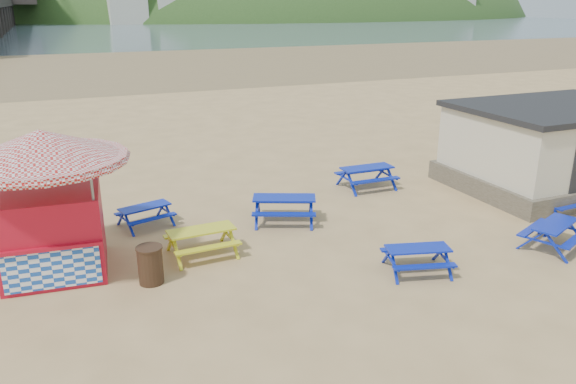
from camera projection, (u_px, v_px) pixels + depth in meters
name	position (u px, v px, depth m)	size (l,w,h in m)	color
ground	(317.00, 236.00, 17.05)	(400.00, 400.00, 0.00)	tan
wet_sand	(111.00, 63.00, 64.99)	(400.00, 400.00, 0.00)	olive
sea	(66.00, 26.00, 165.22)	(400.00, 400.00, 0.00)	#485A67
picnic_table_blue_a	(145.00, 216.00, 17.77)	(1.86, 1.64, 0.66)	#082DA5
picnic_table_blue_b	(284.00, 209.00, 18.08)	(2.47, 2.27, 0.84)	#082DA5
picnic_table_blue_c	(367.00, 177.00, 21.37)	(2.00, 1.62, 0.83)	#082DA5
picnic_table_blue_d	(417.00, 260.00, 14.72)	(1.95, 1.73, 0.69)	#082DA5
picnic_table_blue_e	(554.00, 235.00, 16.16)	(2.22, 2.03, 0.75)	#082DA5
picnic_table_blue_f	(561.00, 203.00, 18.91)	(1.62, 1.33, 0.66)	#082DA5
picnic_table_yellow	(202.00, 242.00, 15.69)	(1.91, 1.57, 0.78)	#BAB30D
ice_cream_kiosk	(46.00, 185.00, 14.13)	(4.63, 4.63, 3.81)	#AF0D22
litter_bin	(150.00, 265.00, 14.09)	(0.67, 0.67, 0.98)	#382514
amenity_block	(555.00, 146.00, 21.30)	(7.40, 5.40, 3.15)	#665B4C
headland_town	(275.00, 40.00, 253.71)	(264.00, 144.00, 108.00)	#2D4C1E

